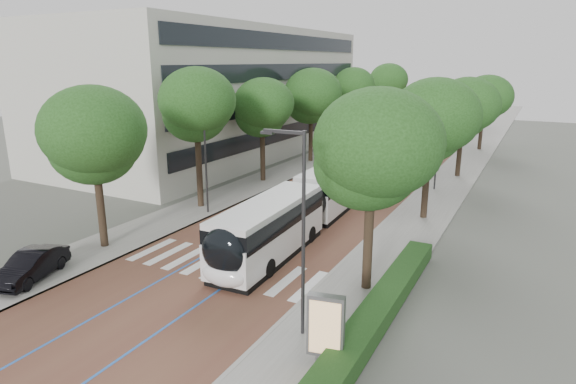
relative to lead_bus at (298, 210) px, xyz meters
The scene contains 21 objects.
ground 7.39m from the lead_bus, 102.54° to the right, with size 160.00×160.00×0.00m, color #51544C.
road 33.04m from the lead_bus, 92.72° to the left, with size 11.00×140.00×0.02m, color brown.
sidewalk_left 34.23m from the lead_bus, 105.37° to the left, with size 4.00×140.00×0.12m, color gray.
sidewalk_right 33.53m from the lead_bus, 79.79° to the left, with size 4.00×140.00×0.12m, color gray.
kerb_left 33.77m from the lead_bus, 102.26° to the left, with size 0.20×140.00×0.14m, color gray.
kerb_right 33.25m from the lead_bus, 83.02° to the left, with size 0.20×140.00×0.14m, color gray.
zebra_crossing 6.39m from the lead_bus, 102.74° to the right, with size 10.55×3.60×0.01m.
lane_line_left 33.16m from the lead_bus, 95.48° to the left, with size 0.12×126.00×0.01m, color blue.
lane_line_right 33.01m from the lead_bus, 89.94° to the left, with size 0.12×126.00×0.01m, color blue.
office_building 30.18m from the lead_bus, 135.10° to the left, with size 18.11×40.00×14.00m.
hedge 10.37m from the lead_bus, 43.02° to the right, with size 1.20×14.00×0.80m, color #193A14.
streetlight_near 11.68m from the lead_bus, 63.26° to the right, with size 1.82×0.20×8.00m.
streetlight_far 16.12m from the lead_bus, 71.34° to the left, with size 1.82×0.20×8.00m.
lamp_post_left 8.12m from the lead_bus, behind, with size 0.14×0.14×8.00m, color #2E2E30.
trees_left 21.15m from the lead_bus, 116.22° to the left, with size 5.98×60.72×9.62m.
trees_right 17.53m from the lead_bus, 68.74° to the left, with size 5.96×47.81×8.93m.
lead_bus is the anchor object (origin of this frame).
bus_queued_0 16.13m from the lead_bus, 89.19° to the left, with size 3.11×12.50×3.20m.
bus_queued_1 29.38m from the lead_bus, 90.33° to the left, with size 3.22×12.52×3.20m.
ad_panel 13.38m from the lead_bus, 59.27° to the right, with size 1.33×0.60×2.68m.
parked_car 14.71m from the lead_bus, 126.19° to the right, with size 1.48×4.26×1.40m, color black.
Camera 1 is at (14.15, -18.14, 10.47)m, focal length 30.00 mm.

